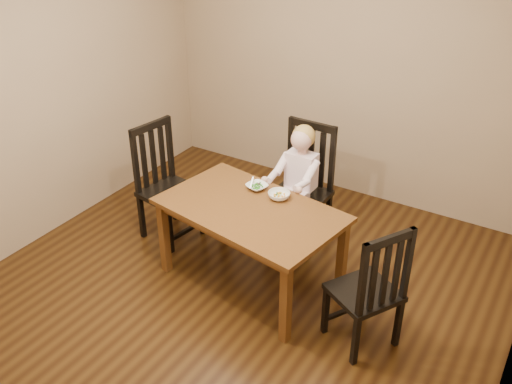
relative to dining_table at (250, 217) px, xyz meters
The scene contains 9 objects.
room 0.74m from the dining_table, 92.12° to the right, with size 4.01×4.01×2.71m.
dining_table is the anchor object (origin of this frame).
chair_child 0.79m from the dining_table, 86.27° to the left, with size 0.48×0.46×1.10m.
chair_left 1.06m from the dining_table, 168.66° to the left, with size 0.51×0.53×1.07m.
chair_right 1.10m from the dining_table, ahead, with size 0.57×0.58×1.00m.
toddler 0.73m from the dining_table, 86.04° to the left, with size 0.35×0.43×0.59m, color white, non-canonical shape.
bowl_peas 0.32m from the dining_table, 112.00° to the left, with size 0.17×0.17×0.04m, color white.
bowl_veg 0.29m from the dining_table, 64.34° to the left, with size 0.18×0.18×0.05m, color white.
fork 0.34m from the dining_table, 120.21° to the left, with size 0.05×0.11×0.05m.
Camera 1 is at (2.01, -3.03, 2.99)m, focal length 40.00 mm.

